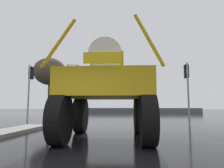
% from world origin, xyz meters
% --- Properties ---
extents(ground_plane, '(120.00, 120.00, 0.00)m').
position_xyz_m(ground_plane, '(0.00, 18.00, 0.00)').
color(ground_plane, black).
extents(oversize_sprayer, '(4.13, 5.11, 4.33)m').
position_xyz_m(oversize_sprayer, '(0.32, 4.04, 1.95)').
color(oversize_sprayer, black).
rests_on(oversize_sprayer, ground).
extents(sedan_ahead, '(1.94, 4.13, 1.52)m').
position_xyz_m(sedan_ahead, '(3.29, 25.32, 0.71)').
color(sedan_ahead, navy).
rests_on(sedan_ahead, ground).
extents(traffic_signal_near_left, '(0.24, 0.54, 4.05)m').
position_xyz_m(traffic_signal_near_left, '(-5.55, 8.71, 2.95)').
color(traffic_signal_near_left, gray).
rests_on(traffic_signal_near_left, ground).
extents(traffic_signal_near_right, '(0.24, 0.54, 3.97)m').
position_xyz_m(traffic_signal_near_right, '(4.76, 8.71, 2.90)').
color(traffic_signal_near_right, gray).
rests_on(traffic_signal_near_right, ground).
extents(traffic_signal_far_left, '(0.24, 0.55, 3.22)m').
position_xyz_m(traffic_signal_far_left, '(-5.72, 23.94, 2.34)').
color(traffic_signal_far_left, gray).
rests_on(traffic_signal_far_left, ground).
extents(streetlight_far_left, '(1.92, 0.24, 7.72)m').
position_xyz_m(streetlight_far_left, '(-8.44, 25.38, 4.31)').
color(streetlight_far_left, gray).
rests_on(streetlight_far_left, ground).
extents(bare_tree_left, '(4.11, 4.11, 7.45)m').
position_xyz_m(bare_tree_left, '(-9.24, 20.31, 5.67)').
color(bare_tree_left, '#473828').
rests_on(bare_tree_left, ground).
extents(roadside_barrier, '(27.26, 0.24, 0.90)m').
position_xyz_m(roadside_barrier, '(0.00, 32.90, 0.45)').
color(roadside_barrier, '#59595B').
rests_on(roadside_barrier, ground).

